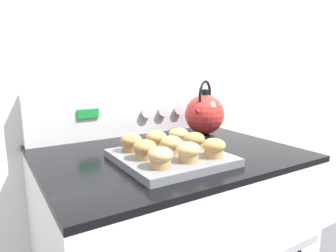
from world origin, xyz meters
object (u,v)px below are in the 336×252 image
(muffin_r0_c2, at_px, (214,147))
(muffin_r1_c0, at_px, (145,149))
(muffin_r0_c0, at_px, (160,157))
(muffin_r2_c2, at_px, (178,136))
(muffin_r1_c2, at_px, (194,141))
(muffin_r2_c0, at_px, (131,142))
(muffin_r1_c1, at_px, (171,145))
(muffin_r2_c1, at_px, (156,139))
(muffin_r0_c1, at_px, (188,152))
(tea_kettle, at_px, (204,114))
(muffin_pan, at_px, (171,157))

(muffin_r0_c2, height_order, muffin_r1_c0, same)
(muffin_r0_c0, relative_size, muffin_r2_c2, 1.00)
(muffin_r1_c2, xyz_separation_m, muffin_r2_c2, (-0.00, 0.08, 0.00))
(muffin_r0_c2, xyz_separation_m, muffin_r2_c0, (-0.17, 0.17, 0.00))
(muffin_r0_c2, xyz_separation_m, muffin_r1_c2, (-0.00, 0.09, 0.00))
(muffin_r0_c2, height_order, muffin_r1_c1, same)
(muffin_r0_c2, distance_m, muffin_r2_c1, 0.19)
(muffin_r0_c2, relative_size, muffin_r2_c1, 1.00)
(muffin_r2_c0, relative_size, muffin_r2_c1, 1.00)
(muffin_r0_c1, distance_m, tea_kettle, 0.43)
(muffin_r1_c1, bearing_deg, muffin_r2_c1, 91.28)
(muffin_r1_c2, bearing_deg, muffin_r1_c1, -177.08)
(muffin_r0_c1, height_order, muffin_r1_c1, same)
(muffin_pan, height_order, muffin_r2_c0, muffin_r2_c0)
(muffin_r1_c2, height_order, tea_kettle, tea_kettle)
(muffin_r1_c0, xyz_separation_m, muffin_r2_c0, (0.00, 0.09, 0.00))
(muffin_r2_c1, bearing_deg, tea_kettle, 25.65)
(muffin_r0_c0, xyz_separation_m, muffin_r0_c2, (0.17, -0.00, 0.00))
(muffin_r1_c1, xyz_separation_m, muffin_r1_c2, (0.08, 0.00, 0.00))
(muffin_pan, height_order, muffin_r0_c2, muffin_r0_c2)
(muffin_r0_c1, relative_size, muffin_r1_c0, 1.00)
(muffin_r0_c2, xyz_separation_m, tea_kettle, (0.22, 0.31, 0.03))
(muffin_pan, distance_m, muffin_r1_c1, 0.04)
(muffin_r1_c2, relative_size, muffin_r2_c2, 1.00)
(muffin_r1_c0, relative_size, muffin_r2_c0, 1.00)
(muffin_r0_c2, xyz_separation_m, muffin_r2_c1, (-0.09, 0.17, 0.00))
(tea_kettle, bearing_deg, muffin_r1_c2, -133.99)
(muffin_r1_c1, bearing_deg, muffin_r0_c2, -45.27)
(muffin_pan, bearing_deg, muffin_r2_c1, 90.22)
(muffin_r0_c1, relative_size, muffin_r1_c2, 1.00)
(muffin_r1_c1, bearing_deg, muffin_r2_c0, 134.44)
(muffin_r0_c1, relative_size, muffin_r1_c1, 1.00)
(muffin_r0_c2, bearing_deg, muffin_r0_c1, 177.45)
(muffin_r0_c2, relative_size, muffin_r2_c2, 1.00)
(muffin_r0_c1, bearing_deg, muffin_r2_c0, 117.19)
(muffin_pan, bearing_deg, muffin_r2_c0, 134.45)
(muffin_r1_c2, distance_m, tea_kettle, 0.31)
(muffin_r0_c1, bearing_deg, muffin_r1_c0, 137.08)
(muffin_r0_c0, height_order, muffin_r1_c2, same)
(muffin_r2_c1, bearing_deg, muffin_r2_c0, 178.40)
(muffin_r2_c2, relative_size, tea_kettle, 0.30)
(muffin_r1_c2, distance_m, muffin_r2_c2, 0.08)
(muffin_r0_c1, bearing_deg, tea_kettle, 46.06)
(muffin_pan, height_order, muffin_r1_c0, muffin_r1_c0)
(muffin_pan, xyz_separation_m, muffin_r1_c0, (-0.08, -0.00, 0.04))
(muffin_r1_c0, relative_size, muffin_r1_c1, 1.00)
(muffin_pan, relative_size, muffin_r1_c1, 4.55)
(muffin_r1_c0, bearing_deg, muffin_r2_c2, 26.91)
(muffin_r0_c0, xyz_separation_m, muffin_r1_c2, (0.17, 0.09, 0.00))
(muffin_r0_c0, height_order, muffin_r2_c2, same)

